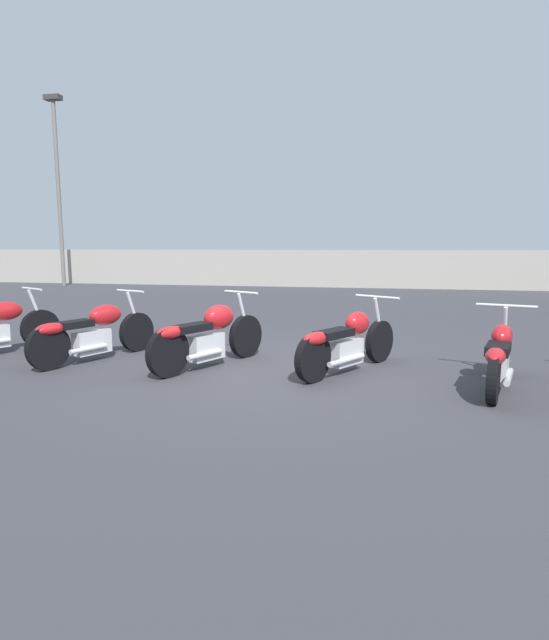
# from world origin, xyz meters

# --- Properties ---
(ground_plane) EXTENTS (60.00, 60.00, 0.00)m
(ground_plane) POSITION_xyz_m (0.00, 0.00, 0.00)
(ground_plane) COLOR #38383D
(fence_back) EXTENTS (40.00, 0.04, 1.54)m
(fence_back) POSITION_xyz_m (0.00, 14.17, 0.77)
(fence_back) COLOR #9E998E
(fence_back) RESTS_ON ground_plane
(light_pole_left) EXTENTS (0.70, 0.35, 7.85)m
(light_pole_left) POSITION_xyz_m (-11.98, 12.91, 4.61)
(light_pole_left) COLOR slate
(light_pole_left) RESTS_ON ground_plane
(motorcycle_slot_1) EXTENTS (0.98, 2.00, 0.99)m
(motorcycle_slot_1) POSITION_xyz_m (-2.65, 0.04, 0.42)
(motorcycle_slot_1) COLOR black
(motorcycle_slot_1) RESTS_ON ground_plane
(motorcycle_slot_2) EXTENTS (1.09, 1.97, 1.01)m
(motorcycle_slot_2) POSITION_xyz_m (-0.88, 0.01, 0.44)
(motorcycle_slot_2) COLOR black
(motorcycle_slot_2) RESTS_ON ground_plane
(motorcycle_slot_3) EXTENTS (1.25, 1.87, 0.97)m
(motorcycle_slot_3) POSITION_xyz_m (1.00, 0.10, 0.40)
(motorcycle_slot_3) COLOR black
(motorcycle_slot_3) RESTS_ON ground_plane
(motorcycle_slot_4) EXTENTS (0.85, 1.87, 0.94)m
(motorcycle_slot_4) POSITION_xyz_m (2.78, -0.36, 0.38)
(motorcycle_slot_4) COLOR black
(motorcycle_slot_4) RESTS_ON ground_plane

